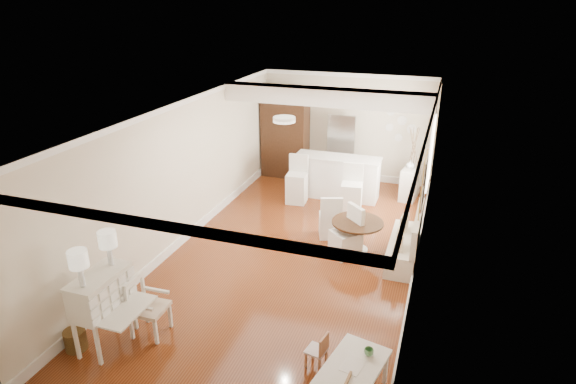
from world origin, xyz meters
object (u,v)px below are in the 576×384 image
Objects in this scene: wicker_basket at (75,340)px; secretary_bureau at (104,310)px; gustavian_armchair at (149,307)px; kids_table at (352,382)px; kids_chair_b at (316,350)px; slip_chair_far at (330,215)px; pantry_cabinet at (285,134)px; dining_table at (357,237)px; bar_stool_left at (297,180)px; fridge at (355,150)px; slip_chair_near at (346,232)px; bar_stool_right at (352,190)px; sideboard at (410,183)px; breakfast_counter at (337,177)px.

secretary_bureau is at bearing 35.31° from wicker_basket.
kids_table is (3.02, -0.30, -0.19)m from gustavian_armchair.
kids_chair_b is (2.91, 0.51, -0.30)m from secretary_bureau.
pantry_cabinet is (-2.06, 3.16, 0.69)m from slip_chair_far.
secretary_bureau reaches higher than kids_table.
kids_chair_b is 3.21m from dining_table.
kids_table is at bearing -70.47° from bar_stool_left.
dining_table is 3.80m from fridge.
dining_table is at bearing 83.66° from slip_chair_near.
dining_table is 1.06× the size of slip_chair_far.
slip_chair_far is (-0.47, 0.69, -0.03)m from slip_chair_near.
pantry_cabinet reaches higher than secretary_bureau.
secretary_bureau is 0.49× the size of pantry_cabinet.
fridge reaches higher than kids_chair_b.
slip_chair_near is at bearing -56.71° from pantry_cabinet.
bar_stool_left is 1.00× the size of bar_stool_right.
dining_table is 0.29m from slip_chair_near.
fridge is at bearing -0.90° from pantry_cabinet.
bar_stool_left is at bearing -68.89° from slip_chair_far.
pantry_cabinet reaches higher than bar_stool_left.
fridge reaches higher than slip_chair_near.
slip_chair_far is at bearing -56.93° from pantry_cabinet.
kids_table is at bearing 89.43° from slip_chair_far.
wicker_basket is at bearing 42.65° from slip_chair_far.
wicker_basket is 6.10m from bar_stool_left.
fridge is (-0.34, 1.89, 0.33)m from bar_stool_right.
kids_chair_b is 0.23× the size of pantry_cabinet.
bar_stool_left reaches higher than sideboard.
bar_stool_left is at bearing 77.42° from wicker_basket.
fridge is at bearing 79.22° from breakfast_counter.
sideboard is (0.87, 3.29, -0.10)m from slip_chair_near.
breakfast_counter is (-1.02, 2.62, 0.18)m from dining_table.
kids_chair_b is at bearing 9.99° from secretary_bureau.
kids_table is at bearing -97.46° from gustavian_armchair.
pantry_cabinet is (-0.35, 7.01, 0.71)m from gustavian_armchair.
fridge is (0.20, 1.05, 0.39)m from breakfast_counter.
slip_chair_far is 0.40× the size of pantry_cabinet.
gustavian_armchair is 0.96× the size of slip_chair_far.
bar_stool_left is 1.41× the size of sideboard.
slip_chair_near is at bearing -163.51° from kids_chair_b.
bar_stool_left is at bearing 114.05° from kids_table.
kids_chair_b is at bearing -88.25° from dining_table.
kids_chair_b is at bearing 13.02° from wicker_basket.
gustavian_armchair reaches higher than dining_table.
slip_chair_near is 1.95m from bar_stool_right.
dining_table is at bearing -51.69° from bar_stool_left.
kids_table is 3.57m from slip_chair_near.
sideboard reaches higher than kids_chair_b.
kids_table is at bearing -83.47° from sideboard.
kids_table is at bearing -74.96° from breakfast_counter.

